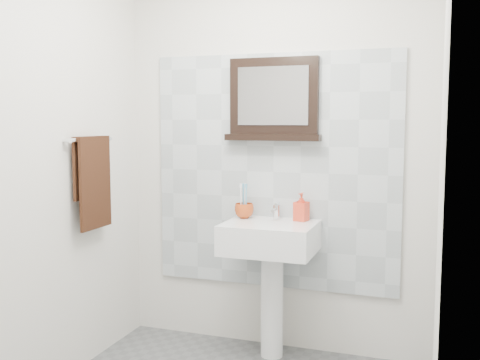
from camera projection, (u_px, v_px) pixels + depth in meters
name	position (u px, v px, depth m)	size (l,w,h in m)	color
back_wall	(274.00, 156.00, 3.60)	(2.00, 0.01, 2.50)	silver
front_wall	(54.00, 204.00, 1.53)	(2.00, 0.01, 2.50)	silver
left_wall	(30.00, 165.00, 2.89)	(0.01, 2.20, 2.50)	silver
right_wall	(441.00, 178.00, 2.23)	(0.01, 2.20, 2.50)	silver
splashback	(274.00, 172.00, 3.59)	(1.60, 0.02, 1.50)	#ADB7BB
pedestal_sink	(270.00, 252.00, 3.43)	(0.55, 0.44, 0.96)	white
toothbrush_cup	(244.00, 211.00, 3.56)	(0.12, 0.12, 0.09)	#AF3F14
toothbrushes	(244.00, 199.00, 3.56)	(0.05, 0.04, 0.21)	white
soap_dispenser	(301.00, 207.00, 3.46)	(0.08, 0.08, 0.17)	red
framed_mirror	(274.00, 102.00, 3.52)	(0.61, 0.11, 0.52)	black
towel_bar	(91.00, 140.00, 3.31)	(0.07, 0.40, 0.03)	silver
hand_towel	(93.00, 175.00, 3.33)	(0.06, 0.30, 0.55)	black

